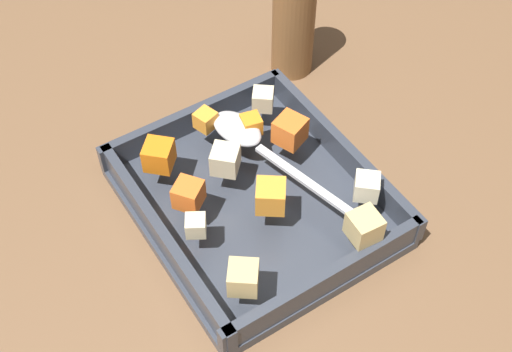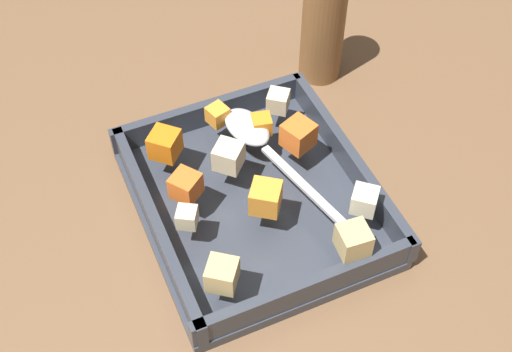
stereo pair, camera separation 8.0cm
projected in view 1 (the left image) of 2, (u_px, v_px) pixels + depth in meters
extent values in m
plane|color=brown|center=(253.00, 210.00, 0.84)|extent=(4.00, 4.00, 0.00)
cube|color=#333842|center=(256.00, 204.00, 0.84)|extent=(0.30, 0.26, 0.01)
cube|color=#333842|center=(163.00, 238.00, 0.78)|extent=(0.30, 0.01, 0.04)
cube|color=#333842|center=(340.00, 148.00, 0.86)|extent=(0.30, 0.01, 0.04)
cube|color=#333842|center=(196.00, 117.00, 0.90)|extent=(0.01, 0.26, 0.04)
cube|color=#333842|center=(328.00, 280.00, 0.74)|extent=(0.01, 0.26, 0.04)
cube|color=orange|center=(251.00, 124.00, 0.85)|extent=(0.03, 0.03, 0.02)
cube|color=orange|center=(274.00, 194.00, 0.77)|extent=(0.05, 0.05, 0.03)
cube|color=orange|center=(159.00, 155.00, 0.81)|extent=(0.05, 0.05, 0.03)
cube|color=orange|center=(188.00, 194.00, 0.78)|extent=(0.04, 0.04, 0.03)
cube|color=orange|center=(290.00, 130.00, 0.84)|extent=(0.04, 0.04, 0.03)
cube|color=orange|center=(207.00, 120.00, 0.85)|extent=(0.03, 0.03, 0.02)
cube|color=tan|center=(364.00, 227.00, 0.75)|extent=(0.04, 0.04, 0.03)
cube|color=tan|center=(243.00, 278.00, 0.71)|extent=(0.04, 0.04, 0.03)
cube|color=beige|center=(263.00, 99.00, 0.88)|extent=(0.04, 0.04, 0.03)
cube|color=beige|center=(196.00, 226.00, 0.75)|extent=(0.03, 0.03, 0.02)
cube|color=beige|center=(225.00, 160.00, 0.81)|extent=(0.04, 0.04, 0.03)
cube|color=beige|center=(367.00, 187.00, 0.78)|extent=(0.04, 0.04, 0.03)
ellipsoid|color=silver|center=(237.00, 129.00, 0.85)|extent=(0.08, 0.06, 0.02)
cube|color=silver|center=(310.00, 184.00, 0.80)|extent=(0.16, 0.05, 0.01)
cylinder|color=brown|center=(294.00, 18.00, 0.94)|extent=(0.06, 0.06, 0.18)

